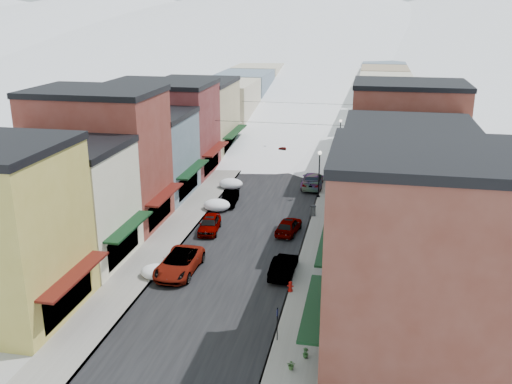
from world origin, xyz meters
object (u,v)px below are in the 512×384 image
at_px(car_green_sedan, 283,266).
at_px(fire_hydrant, 290,287).
at_px(streetlamp_near, 319,168).
at_px(car_dark_hatch, 230,198).
at_px(trash_can, 313,210).
at_px(car_white_suv, 179,263).
at_px(car_silver_sedan, 210,224).

xyz_separation_m(car_green_sedan, fire_hydrant, (0.91, -2.76, -0.22)).
bearing_deg(streetlamp_near, car_dark_hatch, -157.06).
xyz_separation_m(car_dark_hatch, trash_can, (8.70, -2.05, -0.00)).
relative_size(car_dark_hatch, trash_can, 4.03).
relative_size(fire_hydrant, trash_can, 0.77).
xyz_separation_m(car_dark_hatch, car_green_sedan, (7.80, -14.92, 0.05)).
bearing_deg(car_green_sedan, car_white_suv, 11.88).
bearing_deg(car_dark_hatch, car_green_sedan, -66.95).
bearing_deg(car_green_sedan, trash_can, -90.62).
bearing_deg(car_white_suv, fire_hydrant, -9.82).
distance_m(car_silver_sedan, car_dark_hatch, 7.62).
bearing_deg(fire_hydrant, car_silver_sedan, 130.89).
height_order(car_white_suv, car_silver_sedan, car_white_suv).
xyz_separation_m(car_silver_sedan, fire_hydrant, (8.71, -10.07, -0.22)).
bearing_deg(streetlamp_near, fire_hydrant, -89.96).
distance_m(car_silver_sedan, fire_hydrant, 13.32).
xyz_separation_m(car_dark_hatch, streetlamp_near, (8.70, 3.68, 2.63)).
xyz_separation_m(car_white_suv, trash_can, (8.70, 14.04, -0.14)).
bearing_deg(car_silver_sedan, streetlamp_near, 46.30).
bearing_deg(streetlamp_near, trash_can, -90.00).
height_order(car_green_sedan, streetlamp_near, streetlamp_near).
relative_size(car_silver_sedan, streetlamp_near, 0.85).
distance_m(car_white_suv, trash_can, 16.51).
bearing_deg(streetlamp_near, car_green_sedan, -92.77).
xyz_separation_m(car_white_suv, car_dark_hatch, (0.00, 16.09, -0.14)).
xyz_separation_m(car_white_suv, car_green_sedan, (7.80, 1.17, -0.08)).
bearing_deg(car_green_sedan, streetlamp_near, -89.39).
distance_m(car_white_suv, fire_hydrant, 8.86).
bearing_deg(trash_can, car_silver_sedan, -147.39).
relative_size(car_white_suv, trash_can, 5.78).
height_order(car_green_sedan, fire_hydrant, car_green_sedan).
distance_m(car_silver_sedan, streetlamp_near, 14.49).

